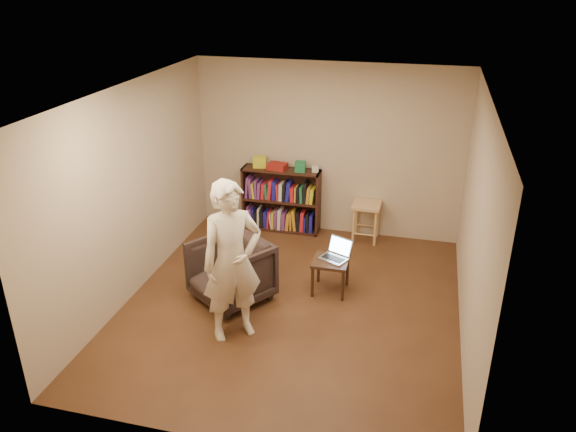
% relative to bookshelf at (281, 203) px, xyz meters
% --- Properties ---
extents(floor, '(4.50, 4.50, 0.00)m').
position_rel_bookshelf_xyz_m(floor, '(0.68, -2.09, -0.44)').
color(floor, '#442716').
rests_on(floor, ground).
extents(ceiling, '(4.50, 4.50, 0.00)m').
position_rel_bookshelf_xyz_m(ceiling, '(0.68, -2.09, 2.16)').
color(ceiling, silver).
rests_on(ceiling, wall_back).
extents(wall_back, '(4.00, 0.00, 4.00)m').
position_rel_bookshelf_xyz_m(wall_back, '(0.68, 0.16, 0.86)').
color(wall_back, '#B8A78B').
rests_on(wall_back, floor).
extents(wall_left, '(0.00, 4.50, 4.50)m').
position_rel_bookshelf_xyz_m(wall_left, '(-1.32, -2.09, 0.86)').
color(wall_left, '#B8A78B').
rests_on(wall_left, floor).
extents(wall_right, '(0.00, 4.50, 4.50)m').
position_rel_bookshelf_xyz_m(wall_right, '(2.68, -2.09, 0.86)').
color(wall_right, '#B8A78B').
rests_on(wall_right, floor).
extents(bookshelf, '(1.20, 0.30, 1.00)m').
position_rel_bookshelf_xyz_m(bookshelf, '(0.00, 0.00, 0.00)').
color(bookshelf, black).
rests_on(bookshelf, floor).
extents(box_yellow, '(0.22, 0.18, 0.16)m').
position_rel_bookshelf_xyz_m(box_yellow, '(-0.34, 0.01, 0.64)').
color(box_yellow, gold).
rests_on(box_yellow, bookshelf).
extents(red_cloth, '(0.31, 0.24, 0.09)m').
position_rel_bookshelf_xyz_m(red_cloth, '(-0.05, -0.03, 0.61)').
color(red_cloth, maroon).
rests_on(red_cloth, bookshelf).
extents(box_green, '(0.17, 0.17, 0.15)m').
position_rel_bookshelf_xyz_m(box_green, '(0.30, -0.03, 0.64)').
color(box_green, '#1D6D40').
rests_on(box_green, bookshelf).
extents(box_white, '(0.11, 0.11, 0.08)m').
position_rel_bookshelf_xyz_m(box_white, '(0.52, 0.01, 0.60)').
color(box_white, beige).
rests_on(box_white, bookshelf).
extents(stool, '(0.41, 0.41, 0.59)m').
position_rel_bookshelf_xyz_m(stool, '(1.33, -0.06, 0.04)').
color(stool, tan).
rests_on(stool, floor).
extents(armchair, '(1.17, 1.17, 0.78)m').
position_rel_bookshelf_xyz_m(armchair, '(-0.08, -2.12, -0.05)').
color(armchair, '#322421').
rests_on(armchair, floor).
extents(side_table, '(0.44, 0.44, 0.45)m').
position_rel_bookshelf_xyz_m(side_table, '(1.08, -1.64, -0.07)').
color(side_table, black).
rests_on(side_table, floor).
extents(laptop, '(0.43, 0.42, 0.24)m').
position_rel_bookshelf_xyz_m(laptop, '(1.13, -1.57, 0.07)').
color(laptop, '#B2B2B7').
rests_on(laptop, side_table).
extents(person, '(0.80, 0.76, 1.84)m').
position_rel_bookshelf_xyz_m(person, '(0.20, -2.80, 0.48)').
color(person, beige).
rests_on(person, floor).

